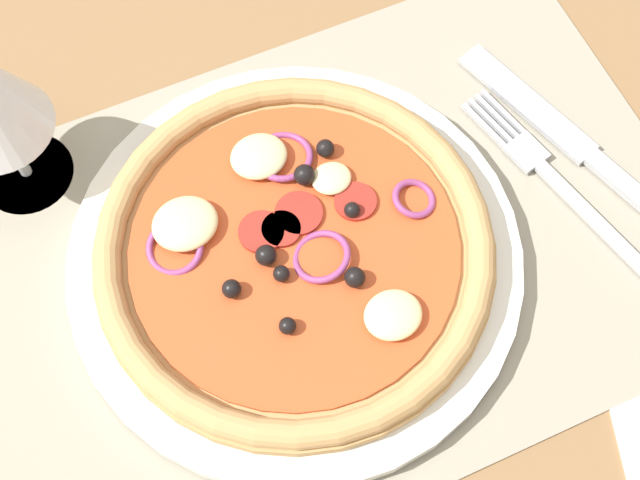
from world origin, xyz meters
TOP-DOWN VIEW (x-y plane):
  - ground_plane at (0.00, 0.00)cm, footprint 190.00×140.00cm
  - placemat at (0.00, 0.00)cm, footprint 48.29×33.18cm
  - plate at (-2.52, -0.16)cm, footprint 29.37×29.37cm
  - pizza at (-2.53, -0.06)cm, footprint 25.56×25.56cm
  - fork at (15.93, -1.11)cm, footprint 5.82×17.83cm
  - knife at (18.60, 0.89)cm, footprint 7.80×19.52cm

SIDE VIEW (x-z plane):
  - ground_plane at x=0.00cm, z-range -2.40..0.00cm
  - placemat at x=0.00cm, z-range 0.00..0.40cm
  - fork at x=15.93cm, z-range 0.40..0.84cm
  - knife at x=18.60cm, z-range 0.35..0.96cm
  - plate at x=-2.52cm, z-range 0.40..1.69cm
  - pizza at x=-2.53cm, z-range 1.43..4.13cm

